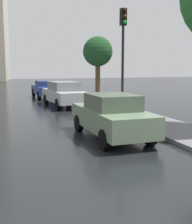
{
  "coord_description": "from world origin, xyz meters",
  "views": [
    {
      "loc": [
        -1.32,
        -2.82,
        2.44
      ],
      "look_at": [
        2.11,
        7.23,
        0.84
      ],
      "focal_mm": 48.15,
      "sensor_mm": 36.0,
      "label": 1
    }
  ],
  "objects_px": {
    "car_blue_mid_road": "(46,89)",
    "car_silver_far_ahead": "(64,94)",
    "street_tree_near": "(98,52)",
    "traffic_light": "(123,43)",
    "car_green_behind_camera": "(111,116)"
  },
  "relations": [
    {
      "from": "car_green_behind_camera",
      "to": "car_silver_far_ahead",
      "type": "bearing_deg",
      "value": 87.54
    },
    {
      "from": "car_green_behind_camera",
      "to": "street_tree_near",
      "type": "xyz_separation_m",
      "value": [
        4.09,
        13.17,
        2.79
      ]
    },
    {
      "from": "car_blue_mid_road",
      "to": "car_silver_far_ahead",
      "type": "height_order",
      "value": "car_silver_far_ahead"
    },
    {
      "from": "street_tree_near",
      "to": "car_blue_mid_road",
      "type": "bearing_deg",
      "value": 164.77
    },
    {
      "from": "car_blue_mid_road",
      "to": "car_silver_far_ahead",
      "type": "distance_m",
      "value": 5.5
    },
    {
      "from": "car_silver_far_ahead",
      "to": "car_green_behind_camera",
      "type": "xyz_separation_m",
      "value": [
        -0.31,
        -8.75,
        -0.03
      ]
    },
    {
      "from": "car_silver_far_ahead",
      "to": "car_green_behind_camera",
      "type": "distance_m",
      "value": 8.75
    },
    {
      "from": "car_blue_mid_road",
      "to": "car_green_behind_camera",
      "type": "relative_size",
      "value": 1.0
    },
    {
      "from": "car_blue_mid_road",
      "to": "street_tree_near",
      "type": "xyz_separation_m",
      "value": [
        3.94,
        -1.07,
        2.85
      ]
    },
    {
      "from": "car_silver_far_ahead",
      "to": "traffic_light",
      "type": "height_order",
      "value": "traffic_light"
    },
    {
      "from": "car_blue_mid_road",
      "to": "street_tree_near",
      "type": "distance_m",
      "value": 4.98
    },
    {
      "from": "car_green_behind_camera",
      "to": "street_tree_near",
      "type": "height_order",
      "value": "street_tree_near"
    },
    {
      "from": "traffic_light",
      "to": "car_silver_far_ahead",
      "type": "bearing_deg",
      "value": 106.76
    },
    {
      "from": "car_silver_far_ahead",
      "to": "car_green_behind_camera",
      "type": "relative_size",
      "value": 1.09
    },
    {
      "from": "car_green_behind_camera",
      "to": "traffic_light",
      "type": "bearing_deg",
      "value": 60.18
    }
  ]
}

